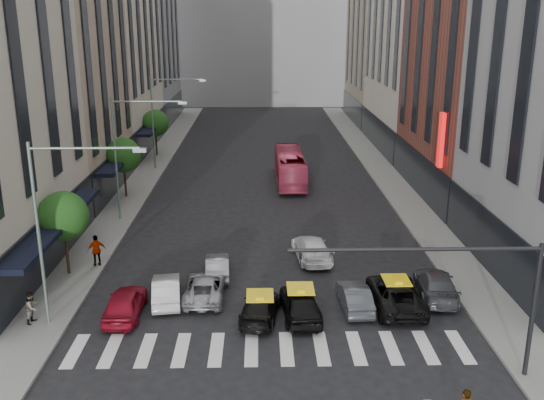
{
  "coord_description": "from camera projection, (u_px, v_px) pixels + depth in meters",
  "views": [
    {
      "loc": [
        -0.57,
        -23.01,
        14.48
      ],
      "look_at": [
        0.15,
        11.82,
        4.0
      ],
      "focal_mm": 40.0,
      "sensor_mm": 36.0,
      "label": 1
    }
  ],
  "objects": [
    {
      "name": "streetlamp_far",
      "position": [
        162.0,
        110.0,
        58.77
      ],
      "size": [
        5.38,
        0.25,
        9.0
      ],
      "color": "gray",
      "rests_on": "sidewalk_left"
    },
    {
      "name": "car_row2_left",
      "position": [
        217.0,
        266.0,
        35.29
      ],
      "size": [
        1.59,
        3.89,
        1.25
      ],
      "primitive_type": "imported",
      "rotation": [
        0.0,
        0.0,
        3.21
      ],
      "color": "gray",
      "rests_on": "ground"
    },
    {
      "name": "liberty_sign",
      "position": [
        441.0,
        140.0,
        43.88
      ],
      "size": [
        0.3,
        0.7,
        4.0
      ],
      "color": "red",
      "rests_on": "ground"
    },
    {
      "name": "traffic_signal",
      "position": [
        468.0,
        280.0,
        24.11
      ],
      "size": [
        10.1,
        0.2,
        6.0
      ],
      "color": "black",
      "rests_on": "ground"
    },
    {
      "name": "streetlamp_mid",
      "position": [
        128.0,
        143.0,
        43.45
      ],
      "size": [
        5.38,
        0.25,
        9.0
      ],
      "color": "gray",
      "rests_on": "sidewalk_left"
    },
    {
      "name": "sidewalk_right",
      "position": [
        392.0,
        183.0,
        55.14
      ],
      "size": [
        3.0,
        96.0,
        0.15
      ],
      "primitive_type": "cube",
      "color": "slate",
      "rests_on": "ground"
    },
    {
      "name": "rider",
      "position": [
        466.0,
        394.0,
        21.27
      ],
      "size": [
        0.72,
        0.55,
        1.75
      ],
      "primitive_type": "imported",
      "rotation": [
        0.0,
        0.0,
        3.37
      ],
      "color": "gray",
      "rests_on": "motorcycle"
    },
    {
      "name": "sidewalk_left",
      "position": [
        139.0,
        184.0,
        54.68
      ],
      "size": [
        3.0,
        96.0,
        0.15
      ],
      "primitive_type": "cube",
      "color": "slate",
      "rests_on": "ground"
    },
    {
      "name": "tree_far",
      "position": [
        155.0,
        123.0,
        65.13
      ],
      "size": [
        2.88,
        2.88,
        4.95
      ],
      "color": "black",
      "rests_on": "sidewalk_left"
    },
    {
      "name": "car_red",
      "position": [
        125.0,
        303.0,
        30.47
      ],
      "size": [
        1.73,
        4.28,
        1.46
      ],
      "primitive_type": "imported",
      "rotation": [
        0.0,
        0.0,
        3.14
      ],
      "color": "maroon",
      "rests_on": "ground"
    },
    {
      "name": "tree_mid",
      "position": [
        123.0,
        155.0,
        49.81
      ],
      "size": [
        2.88,
        2.88,
        4.95
      ],
      "color": "black",
      "rests_on": "sidewalk_left"
    },
    {
      "name": "pedestrian_near",
      "position": [
        32.0,
        307.0,
        29.52
      ],
      "size": [
        0.75,
        0.89,
        1.62
      ],
      "primitive_type": "imported",
      "rotation": [
        0.0,
        0.0,
        1.37
      ],
      "color": "gray",
      "rests_on": "sidewalk_left"
    },
    {
      "name": "building_left_d",
      "position": [
        140.0,
        14.0,
        83.78
      ],
      "size": [
        8.0,
        18.0,
        30.0
      ],
      "primitive_type": "cube",
      "color": "gray",
      "rests_on": "ground"
    },
    {
      "name": "streetlamp_near",
      "position": [
        56.0,
        211.0,
        28.14
      ],
      "size": [
        5.38,
        0.25,
        9.0
      ],
      "color": "gray",
      "rests_on": "sidewalk_left"
    },
    {
      "name": "building_right_b",
      "position": [
        477.0,
        37.0,
        48.65
      ],
      "size": [
        8.0,
        18.0,
        26.0
      ],
      "primitive_type": "cube",
      "color": "brown",
      "rests_on": "ground"
    },
    {
      "name": "pedestrian_far",
      "position": [
        97.0,
        250.0,
        36.33
      ],
      "size": [
        1.22,
        0.89,
        1.93
      ],
      "primitive_type": "imported",
      "rotation": [
        0.0,
        0.0,
        3.57
      ],
      "color": "gray",
      "rests_on": "sidewalk_left"
    },
    {
      "name": "car_grey_curb",
      "position": [
        436.0,
        284.0,
        32.67
      ],
      "size": [
        2.5,
        5.0,
        1.4
      ],
      "primitive_type": "imported",
      "rotation": [
        0.0,
        0.0,
        3.03
      ],
      "color": "#404348",
      "rests_on": "ground"
    },
    {
      "name": "building_left_b",
      "position": [
        57.0,
        50.0,
        49.22
      ],
      "size": [
        8.0,
        16.0,
        24.0
      ],
      "primitive_type": "cube",
      "color": "tan",
      "rests_on": "ground"
    },
    {
      "name": "car_silver",
      "position": [
        205.0,
        287.0,
        32.52
      ],
      "size": [
        2.12,
        4.59,
        1.27
      ],
      "primitive_type": "imported",
      "rotation": [
        0.0,
        0.0,
        3.14
      ],
      "color": "#97989C",
      "rests_on": "ground"
    },
    {
      "name": "bus",
      "position": [
        290.0,
        167.0,
        55.22
      ],
      "size": [
        2.54,
        10.45,
        2.91
      ],
      "primitive_type": "imported",
      "rotation": [
        0.0,
        0.0,
        3.15
      ],
      "color": "#BC3754",
      "rests_on": "ground"
    },
    {
      "name": "building_right_d",
      "position": [
        384.0,
        22.0,
        84.75
      ],
      "size": [
        8.0,
        18.0,
        28.0
      ],
      "primitive_type": "cube",
      "color": "tan",
      "rests_on": "ground"
    },
    {
      "name": "taxi_right",
      "position": [
        395.0,
        294.0,
        31.5
      ],
      "size": [
        2.47,
        5.32,
        1.48
      ],
      "primitive_type": "imported",
      "rotation": [
        0.0,
        0.0,
        3.15
      ],
      "color": "black",
      "rests_on": "ground"
    },
    {
      "name": "car_grey_mid",
      "position": [
        354.0,
        297.0,
        31.35
      ],
      "size": [
        1.56,
        4.0,
        1.3
      ],
      "primitive_type": "imported",
      "rotation": [
        0.0,
        0.0,
        3.19
      ],
      "color": "#393B40",
      "rests_on": "ground"
    },
    {
      "name": "taxi_center",
      "position": [
        300.0,
        303.0,
        30.4
      ],
      "size": [
        2.19,
        4.64,
        1.53
      ],
      "primitive_type": "imported",
      "rotation": [
        0.0,
        0.0,
        3.23
      ],
      "color": "black",
      "rests_on": "ground"
    },
    {
      "name": "tree_near",
      "position": [
        63.0,
        216.0,
        34.49
      ],
      "size": [
        2.88,
        2.88,
        4.95
      ],
      "color": "black",
      "rests_on": "sidewalk_left"
    },
    {
      "name": "car_white_front",
      "position": [
        166.0,
        290.0,
        32.1
      ],
      "size": [
        1.97,
        4.24,
        1.35
      ],
      "primitive_type": "imported",
      "rotation": [
        0.0,
        0.0,
        3.28
      ],
      "color": "silver",
      "rests_on": "ground"
    },
    {
      "name": "ground",
      "position": [
        274.0,
        367.0,
        26.21
      ],
      "size": [
        160.0,
        160.0,
        0.0
      ],
      "primitive_type": "plane",
      "color": "black",
      "rests_on": "ground"
    },
    {
      "name": "taxi_left",
      "position": [
        260.0,
        307.0,
        30.28
      ],
      "size": [
        2.31,
        4.47,
        1.24
      ],
      "primitive_type": "imported",
      "rotation": [
        0.0,
        0.0,
        3.0
      ],
      "color": "black",
      "rests_on": "ground"
    },
    {
      "name": "car_row2_right",
      "position": [
        312.0,
        248.0,
        37.78
      ],
      "size": [
        2.54,
        5.1,
        1.42
      ],
      "primitive_type": "imported",
      "rotation": [
        0.0,
        0.0,
        3.26
      ],
      "color": "silver",
      "rests_on": "ground"
    }
  ]
}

